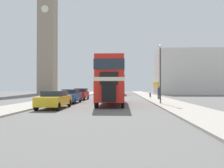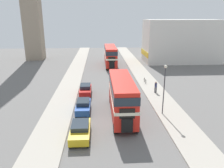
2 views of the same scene
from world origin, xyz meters
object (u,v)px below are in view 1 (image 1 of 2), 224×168
double_decker_bus (112,78)px  car_parked_far (81,94)px  car_parked_near (54,99)px  bus_distant (119,83)px  street_lamp (160,65)px  pedestrian_walking (159,92)px  church_tower (48,17)px  bicycle_on_pavement (150,95)px  car_parked_mid (71,96)px

double_decker_bus → car_parked_far: (-4.58, 7.30, -1.82)m
car_parked_near → car_parked_far: car_parked_far is taller
bus_distant → car_parked_near: bus_distant is taller
car_parked_far → street_lamp: bearing=-38.2°
bus_distant → car_parked_far: (-4.78, -19.89, -1.87)m
pedestrian_walking → church_tower: bearing=131.0°
car_parked_far → bicycle_on_pavement: (9.97, 5.18, -0.31)m
car_parked_near → bicycle_on_pavement: 19.72m
car_parked_near → car_parked_mid: car_parked_mid is taller
car_parked_near → church_tower: bearing=110.1°
car_parked_near → car_parked_far: size_ratio=1.07×
car_parked_near → bus_distant: bearing=81.7°
bicycle_on_pavement → car_parked_mid: bearing=-131.4°
pedestrian_walking → bicycle_on_pavement: 5.26m
car_parked_far → church_tower: church_tower is taller
bus_distant → car_parked_mid: size_ratio=2.76×
bus_distant → bicycle_on_pavement: 15.75m
double_decker_bus → pedestrian_walking: (5.90, 7.27, -1.52)m
church_tower → double_decker_bus: bearing=-61.9°
car_parked_far → bicycle_on_pavement: car_parked_far is taller
car_parked_far → pedestrian_walking: pedestrian_walking is taller
double_decker_bus → car_parked_near: double_decker_bus is taller
pedestrian_walking → church_tower: size_ratio=0.04×
car_parked_near → street_lamp: bearing=25.9°
bus_distant → bicycle_on_pavement: bus_distant is taller
double_decker_bus → street_lamp: bearing=-1.4°
street_lamp → double_decker_bus: bearing=178.6°
car_parked_mid → pedestrian_walking: size_ratio=2.35×
bus_distant → car_parked_near: 32.19m
pedestrian_walking → street_lamp: 8.00m
bicycle_on_pavement → street_lamp: street_lamp is taller
double_decker_bus → bicycle_on_pavement: (5.39, 12.48, -2.13)m
bicycle_on_pavement → street_lamp: size_ratio=0.30×
car_parked_far → church_tower: (-14.84, 29.06, 19.96)m
double_decker_bus → bicycle_on_pavement: 13.76m
double_decker_bus → pedestrian_walking: double_decker_bus is taller
car_parked_near → car_parked_mid: bearing=90.9°
double_decker_bus → car_parked_far: bearing=122.1°
car_parked_near → pedestrian_walking: (10.33, 11.89, 0.34)m
double_decker_bus → church_tower: (-19.42, 36.36, 18.14)m
car_parked_near → church_tower: 48.00m
bus_distant → bicycle_on_pavement: size_ratio=6.32×
bicycle_on_pavement → bus_distant: bearing=109.5°
double_decker_bus → bicycle_on_pavement: size_ratio=5.69×
street_lamp → car_parked_near: bearing=-154.1°
bus_distant → church_tower: size_ratio=0.27×
car_parked_near → double_decker_bus: bearing=46.1°
car_parked_mid → church_tower: 43.09m
double_decker_bus → pedestrian_walking: bearing=51.0°
car_parked_mid → bicycle_on_pavement: car_parked_mid is taller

